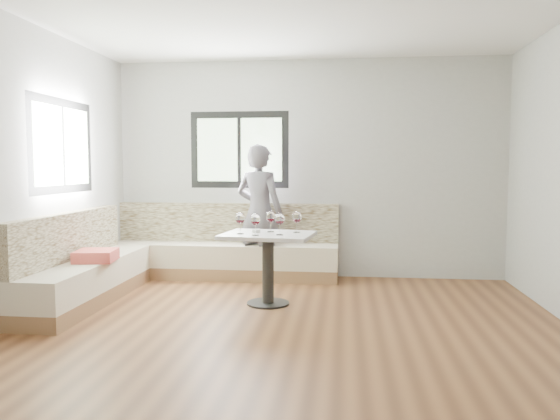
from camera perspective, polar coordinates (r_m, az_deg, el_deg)
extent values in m
cube|color=brown|center=(4.82, 0.85, -12.77)|extent=(5.00, 5.00, 0.01)
cube|color=white|center=(4.80, 0.90, 21.08)|extent=(5.00, 5.00, 0.01)
cube|color=#B7B7B2|center=(7.09, 2.94, 4.30)|extent=(5.00, 0.01, 2.80)
cube|color=#B7B7B2|center=(2.13, -6.00, 3.41)|extent=(5.00, 0.01, 2.80)
cube|color=#B7B7B2|center=(5.46, -26.31, 3.71)|extent=(0.01, 5.00, 2.80)
cube|color=black|center=(7.20, -4.27, 6.29)|extent=(1.30, 0.02, 1.00)
cube|color=black|center=(6.23, -21.78, 6.22)|extent=(0.02, 1.30, 1.00)
cube|color=brown|center=(7.10, -5.80, -6.44)|extent=(2.90, 0.55, 0.16)
cube|color=beige|center=(7.06, -5.81, -4.65)|extent=(2.90, 0.55, 0.29)
cube|color=beige|center=(7.21, -5.48, -1.28)|extent=(2.90, 0.14, 0.50)
cube|color=brown|center=(6.19, -19.49, -8.36)|extent=(0.55, 2.25, 0.16)
cube|color=beige|center=(6.14, -19.55, -6.31)|extent=(0.55, 2.25, 0.29)
cube|color=beige|center=(6.18, -21.36, -2.58)|extent=(0.14, 2.25, 0.50)
cube|color=#E35E53|center=(6.01, -18.68, -4.54)|extent=(0.45, 0.45, 0.12)
cylinder|color=black|center=(5.78, -1.25, -9.70)|extent=(0.44, 0.44, 0.02)
cylinder|color=black|center=(5.71, -1.26, -6.37)|extent=(0.12, 0.12, 0.71)
cube|color=silver|center=(5.65, -1.27, -2.65)|extent=(0.99, 0.82, 0.04)
imported|color=#555059|center=(6.87, -2.15, -0.25)|extent=(0.73, 0.60, 1.71)
cylinder|color=white|center=(5.71, -2.50, -2.19)|extent=(0.09, 0.09, 0.04)
sphere|color=black|center=(5.72, -2.36, -2.08)|extent=(0.02, 0.02, 0.02)
sphere|color=black|center=(5.72, -2.60, -2.08)|extent=(0.02, 0.02, 0.02)
sphere|color=black|center=(5.70, -2.51, -2.11)|extent=(0.02, 0.02, 0.02)
cylinder|color=white|center=(5.60, -4.18, -2.48)|extent=(0.07, 0.07, 0.01)
cylinder|color=white|center=(5.60, -4.18, -1.95)|extent=(0.01, 0.01, 0.10)
ellipsoid|color=white|center=(5.58, -4.19, -0.84)|extent=(0.10, 0.10, 0.12)
cylinder|color=#3F040C|center=(5.59, -4.19, -1.14)|extent=(0.07, 0.07, 0.03)
cylinder|color=white|center=(5.46, -2.59, -2.65)|extent=(0.07, 0.07, 0.01)
cylinder|color=white|center=(5.46, -2.59, -2.11)|extent=(0.01, 0.01, 0.10)
ellipsoid|color=white|center=(5.45, -2.59, -0.97)|extent=(0.10, 0.10, 0.12)
cylinder|color=#3F040C|center=(5.45, -2.59, -1.28)|extent=(0.07, 0.07, 0.03)
cylinder|color=white|center=(5.50, -0.04, -2.60)|extent=(0.07, 0.07, 0.01)
cylinder|color=white|center=(5.49, -0.04, -2.06)|extent=(0.01, 0.01, 0.10)
ellipsoid|color=white|center=(5.48, -0.04, -0.93)|extent=(0.10, 0.10, 0.12)
cylinder|color=#3F040C|center=(5.49, -0.04, -1.24)|extent=(0.07, 0.07, 0.03)
cylinder|color=white|center=(5.75, -0.98, -2.28)|extent=(0.07, 0.07, 0.01)
cylinder|color=white|center=(5.74, -0.98, -1.77)|extent=(0.01, 0.01, 0.10)
ellipsoid|color=white|center=(5.73, -0.98, -0.69)|extent=(0.10, 0.10, 0.12)
cylinder|color=#3F040C|center=(5.74, -0.98, -0.98)|extent=(0.07, 0.07, 0.03)
cylinder|color=white|center=(5.70, 1.76, -2.35)|extent=(0.07, 0.07, 0.01)
cylinder|color=white|center=(5.69, 1.76, -1.83)|extent=(0.01, 0.01, 0.10)
ellipsoid|color=white|center=(5.68, 1.77, -0.74)|extent=(0.10, 0.10, 0.12)
cylinder|color=#3F040C|center=(5.68, 1.77, -1.04)|extent=(0.07, 0.07, 0.03)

